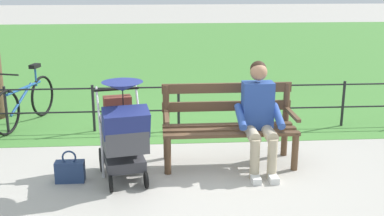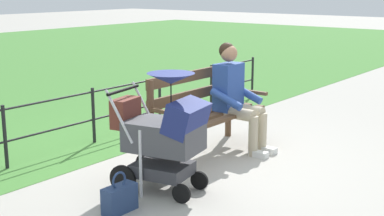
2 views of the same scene
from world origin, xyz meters
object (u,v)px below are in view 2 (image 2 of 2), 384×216
stroller (164,131)px  handbag (120,198)px  person_on_bench (236,94)px  park_bench (204,109)px

stroller → handbag: size_ratio=3.11×
person_on_bench → stroller: (1.56, 0.24, -0.08)m
park_bench → handbag: (1.84, 0.47, -0.40)m
handbag → stroller: bearing=-179.2°
stroller → handbag: (0.61, 0.01, -0.47)m
person_on_bench → handbag: bearing=6.4°
park_bench → person_on_bench: 0.42m
park_bench → handbag: park_bench is taller
person_on_bench → stroller: person_on_bench is taller
stroller → handbag: 0.77m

